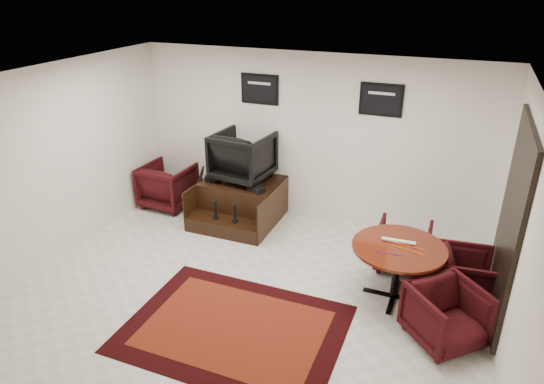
{
  "coord_description": "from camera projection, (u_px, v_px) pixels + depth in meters",
  "views": [
    {
      "loc": [
        2.28,
        -4.86,
        3.87
      ],
      "look_at": [
        -0.04,
        0.9,
        1.08
      ],
      "focal_mm": 32.0,
      "sensor_mm": 36.0,
      "label": 1
    }
  ],
  "objects": [
    {
      "name": "shoes_pair",
      "position": [
        213.0,
        177.0,
        8.24
      ],
      "size": [
        0.3,
        0.34,
        0.11
      ],
      "color": "black",
      "rests_on": "shine_podium"
    },
    {
      "name": "shine_podium",
      "position": [
        241.0,
        202.0,
        8.31
      ],
      "size": [
        1.32,
        1.36,
        0.68
      ],
      "color": "black",
      "rests_on": "ground"
    },
    {
      "name": "umbrella_black",
      "position": [
        198.0,
        190.0,
        8.41
      ],
      "size": [
        0.34,
        0.13,
        0.93
      ],
      "primitive_type": null,
      "color": "black",
      "rests_on": "ground"
    },
    {
      "name": "shine_chair",
      "position": [
        243.0,
        154.0,
        8.1
      ],
      "size": [
        0.98,
        0.93,
        0.92
      ],
      "primitive_type": "imported",
      "rotation": [
        0.0,
        0.0,
        3.03
      ],
      "color": "black",
      "rests_on": "shine_podium"
    },
    {
      "name": "ground",
      "position": [
        250.0,
        292.0,
        6.47
      ],
      "size": [
        6.0,
        6.0,
        0.0
      ],
      "primitive_type": "plane",
      "color": "beige",
      "rests_on": "ground"
    },
    {
      "name": "armchair_side",
      "position": [
        168.0,
        183.0,
        8.75
      ],
      "size": [
        0.87,
        0.82,
        0.87
      ],
      "primitive_type": "imported",
      "rotation": [
        0.0,
        0.0,
        3.1
      ],
      "color": "black",
      "rests_on": "ground"
    },
    {
      "name": "table_chair_corner",
      "position": [
        447.0,
        313.0,
        5.47
      ],
      "size": [
        1.03,
        1.03,
        0.78
      ],
      "primitive_type": "imported",
      "rotation": [
        0.0,
        0.0,
        0.76
      ],
      "color": "black",
      "rests_on": "ground"
    },
    {
      "name": "room_shell",
      "position": [
        283.0,
        169.0,
        5.71
      ],
      "size": [
        6.02,
        5.02,
        2.81
      ],
      "color": "white",
      "rests_on": "ground"
    },
    {
      "name": "table_chair_window",
      "position": [
        466.0,
        273.0,
        6.23
      ],
      "size": [
        0.73,
        0.77,
        0.73
      ],
      "primitive_type": "imported",
      "rotation": [
        0.0,
        0.0,
        1.67
      ],
      "color": "black",
      "rests_on": "ground"
    },
    {
      "name": "meeting_table",
      "position": [
        398.0,
        253.0,
        6.1
      ],
      "size": [
        1.18,
        1.18,
        0.77
      ],
      "color": "#4B190A",
      "rests_on": "ground"
    },
    {
      "name": "umbrella_hooked",
      "position": [
        198.0,
        188.0,
        8.48
      ],
      "size": [
        0.35,
        0.13,
        0.93
      ],
      "primitive_type": null,
      "color": "black",
      "rests_on": "ground"
    },
    {
      "name": "area_rug",
      "position": [
        234.0,
        328.0,
        5.8
      ],
      "size": [
        2.55,
        1.92,
        0.01
      ],
      "color": "black",
      "rests_on": "ground"
    },
    {
      "name": "table_clutter",
      "position": [
        403.0,
        249.0,
        5.99
      ],
      "size": [
        0.57,
        0.31,
        0.01
      ],
      "color": "#E34D0C",
      "rests_on": "meeting_table"
    },
    {
      "name": "paper_roll",
      "position": [
        399.0,
        241.0,
        6.13
      ],
      "size": [
        0.42,
        0.07,
        0.05
      ],
      "primitive_type": "cylinder",
      "rotation": [
        0.0,
        1.57,
        0.05
      ],
      "color": "white",
      "rests_on": "meeting_table"
    },
    {
      "name": "table_chair_back",
      "position": [
        404.0,
        244.0,
        6.9
      ],
      "size": [
        0.74,
        0.7,
        0.74
      ],
      "primitive_type": "imported",
      "rotation": [
        0.0,
        0.0,
        3.17
      ],
      "color": "black",
      "rests_on": "ground"
    },
    {
      "name": "polish_kit",
      "position": [
        257.0,
        189.0,
        7.8
      ],
      "size": [
        0.28,
        0.23,
        0.08
      ],
      "primitive_type": "cube",
      "rotation": [
        0.0,
        0.0,
        -0.29
      ],
      "color": "black",
      "rests_on": "shine_podium"
    }
  ]
}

